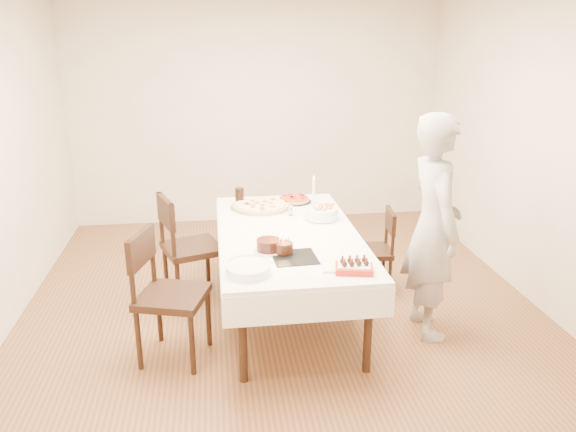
{
  "coord_description": "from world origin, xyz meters",
  "views": [
    {
      "loc": [
        -0.55,
        -4.42,
        2.34
      ],
      "look_at": [
        0.04,
        -0.11,
        0.89
      ],
      "focal_mm": 35.0,
      "sensor_mm": 36.0,
      "label": 1
    }
  ],
  "objects": [
    {
      "name": "dining_table",
      "position": [
        0.04,
        -0.11,
        0.38
      ],
      "size": [
        1.51,
        2.31,
        0.75
      ],
      "primitive_type": "cube",
      "rotation": [
        0.0,
        0.0,
        0.18
      ],
      "color": "silver",
      "rests_on": "floor"
    },
    {
      "name": "cola_glass",
      "position": [
        -0.31,
        0.73,
        0.83
      ],
      "size": [
        0.11,
        0.11,
        0.16
      ],
      "primitive_type": "cylinder",
      "rotation": [
        0.0,
        0.0,
        -0.35
      ],
      "color": "black",
      "rests_on": "dining_table"
    },
    {
      "name": "strawberry_box",
      "position": [
        0.38,
        -0.96,
        0.78
      ],
      "size": [
        0.29,
        0.22,
        0.06
      ],
      "primitive_type": null,
      "rotation": [
        0.0,
        0.0,
        -0.21
      ],
      "color": "red",
      "rests_on": "dining_table"
    },
    {
      "name": "shaker_pair",
      "position": [
        0.12,
        0.32,
        0.8
      ],
      "size": [
        0.1,
        0.1,
        0.1
      ],
      "primitive_type": null,
      "rotation": [
        0.0,
        0.0,
        0.28
      ],
      "color": "white",
      "rests_on": "dining_table"
    },
    {
      "name": "pizza_pepperoni",
      "position": [
        0.21,
        0.73,
        0.77
      ],
      "size": [
        0.34,
        0.34,
        0.04
      ],
      "primitive_type": "cylinder",
      "rotation": [
        0.0,
        0.0,
        -0.01
      ],
      "color": "red",
      "rests_on": "dining_table"
    },
    {
      "name": "plate_stack",
      "position": [
        -0.34,
        -0.9,
        0.78
      ],
      "size": [
        0.32,
        0.32,
        0.06
      ],
      "primitive_type": "cylinder",
      "rotation": [
        0.0,
        0.0,
        0.05
      ],
      "color": "white",
      "rests_on": "dining_table"
    },
    {
      "name": "chair_right_savory",
      "position": [
        0.85,
        0.23,
        0.4
      ],
      "size": [
        0.46,
        0.46,
        0.8
      ],
      "primitive_type": null,
      "rotation": [
        0.0,
        0.0,
        -0.12
      ],
      "color": "black",
      "rests_on": "floor"
    },
    {
      "name": "wall_back",
      "position": [
        0.0,
        2.5,
        1.35
      ],
      "size": [
        4.5,
        0.04,
        2.7
      ],
      "primitive_type": "cube",
      "color": "beige",
      "rests_on": "floor"
    },
    {
      "name": "wall_front",
      "position": [
        0.0,
        -2.5,
        1.35
      ],
      "size": [
        4.5,
        0.04,
        2.7
      ],
      "primitive_type": "cube",
      "color": "beige",
      "rests_on": "floor"
    },
    {
      "name": "wall_right",
      "position": [
        2.25,
        0.0,
        1.35
      ],
      "size": [
        0.04,
        5.0,
        2.7
      ],
      "primitive_type": "cube",
      "color": "beige",
      "rests_on": "floor"
    },
    {
      "name": "cake_board",
      "position": [
        0.01,
        -0.66,
        0.75
      ],
      "size": [
        0.33,
        0.33,
        0.01
      ],
      "primitive_type": "cube",
      "rotation": [
        0.0,
        0.0,
        0.05
      ],
      "color": "black",
      "rests_on": "dining_table"
    },
    {
      "name": "box_lid",
      "position": [
        0.35,
        -0.87,
        0.75
      ],
      "size": [
        0.37,
        0.27,
        0.03
      ],
      "primitive_type": "cube",
      "rotation": [
        0.0,
        0.0,
        -0.13
      ],
      "color": "beige",
      "rests_on": "dining_table"
    },
    {
      "name": "chair_left_savory",
      "position": [
        -0.76,
        0.26,
        0.5
      ],
      "size": [
        0.65,
        0.65,
        1.0
      ],
      "primitive_type": null,
      "rotation": [
        0.0,
        0.0,
        3.47
      ],
      "color": "black",
      "rests_on": "floor"
    },
    {
      "name": "floor",
      "position": [
        0.0,
        0.0,
        0.0
      ],
      "size": [
        5.0,
        5.0,
        0.0
      ],
      "primitive_type": "plane",
      "color": "brown",
      "rests_on": "ground"
    },
    {
      "name": "chair_left_dessert",
      "position": [
        -0.88,
        -0.67,
        0.5
      ],
      "size": [
        0.63,
        0.63,
        0.99
      ],
      "primitive_type": null,
      "rotation": [
        0.0,
        0.0,
        2.85
      ],
      "color": "black",
      "rests_on": "floor"
    },
    {
      "name": "pizza_white",
      "position": [
        -0.12,
        0.57,
        0.77
      ],
      "size": [
        0.74,
        0.74,
        0.04
      ],
      "primitive_type": "cylinder",
      "rotation": [
        0.0,
        0.0,
        0.37
      ],
      "color": "beige",
      "rests_on": "dining_table"
    },
    {
      "name": "red_placemat",
      "position": [
        0.44,
        0.52,
        0.75
      ],
      "size": [
        0.31,
        0.31,
        0.01
      ],
      "primitive_type": "cube",
      "rotation": [
        0.0,
        0.0,
        -0.3
      ],
      "color": "#B21E1E",
      "rests_on": "dining_table"
    },
    {
      "name": "birthday_cake",
      "position": [
        -0.05,
        -0.58,
        0.83
      ],
      "size": [
        0.15,
        0.15,
        0.14
      ],
      "primitive_type": "cylinder",
      "rotation": [
        0.0,
        0.0,
        -0.14
      ],
      "color": "#3C1C10",
      "rests_on": "dining_table"
    },
    {
      "name": "person",
      "position": [
        1.12,
        -0.53,
        0.89
      ],
      "size": [
        0.43,
        0.65,
        1.78
      ],
      "primitive_type": "imported",
      "rotation": [
        0.0,
        0.0,
        1.57
      ],
      "color": "#9E9995",
      "rests_on": "floor"
    },
    {
      "name": "taper_candle",
      "position": [
        0.31,
        0.18,
        0.95
      ],
      "size": [
        0.11,
        0.11,
        0.4
      ],
      "primitive_type": "cylinder",
      "rotation": [
        0.0,
        0.0,
        -0.38
      ],
      "color": "white",
      "rests_on": "dining_table"
    },
    {
      "name": "china_plate",
      "position": [
        -0.33,
        -0.74,
        0.76
      ],
      "size": [
        0.32,
        0.32,
        0.01
      ],
      "primitive_type": "cylinder",
      "rotation": [
        0.0,
        0.0,
        0.0
      ],
      "color": "white",
      "rests_on": "dining_table"
    },
    {
      "name": "layer_cake",
      "position": [
        -0.16,
        -0.51,
        0.8
      ],
      "size": [
        0.31,
        0.31,
        0.1
      ],
      "primitive_type": "cylinder",
      "rotation": [
        0.0,
        0.0,
        -0.42
      ],
      "color": "black",
      "rests_on": "dining_table"
    },
    {
      "name": "pasta_bowl",
      "position": [
        0.38,
        0.18,
        0.8
      ],
      "size": [
        0.3,
        0.3,
        0.09
      ],
      "primitive_type": "cylinder",
      "rotation": [
        0.0,
        0.0,
        -0.05
      ],
      "color": "white",
      "rests_on": "dining_table"
    }
  ]
}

